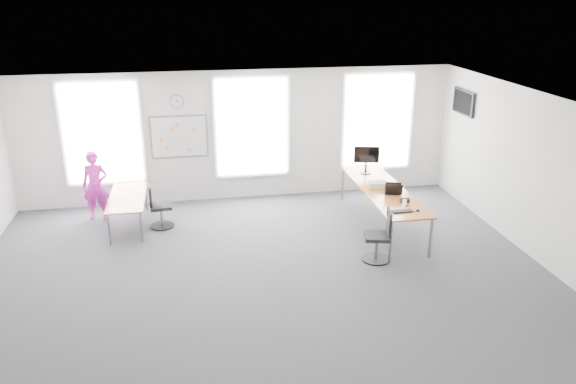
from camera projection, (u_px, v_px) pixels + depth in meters
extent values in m
plane|color=#2D2E33|center=(264.00, 277.00, 9.70)|extent=(10.00, 10.00, 0.00)
plane|color=white|center=(261.00, 106.00, 8.66)|extent=(10.00, 10.00, 0.00)
plane|color=silver|center=(239.00, 136.00, 12.88)|extent=(10.00, 0.00, 10.00)
plane|color=silver|center=(318.00, 339.00, 5.49)|extent=(10.00, 0.00, 10.00)
plane|color=silver|center=(540.00, 179.00, 10.02)|extent=(0.00, 10.00, 10.00)
cube|color=white|center=(102.00, 133.00, 12.28)|extent=(1.60, 0.06, 2.20)
cube|color=white|center=(252.00, 127.00, 12.83)|extent=(1.60, 0.06, 2.20)
cube|color=white|center=(377.00, 122.00, 13.33)|extent=(1.60, 0.06, 2.20)
cube|color=#C07633|center=(382.00, 189.00, 11.57)|extent=(0.89, 3.34, 0.03)
cylinder|color=gray|center=(391.00, 241.00, 10.16)|extent=(0.06, 0.06, 0.78)
cylinder|color=gray|center=(431.00, 238.00, 10.29)|extent=(0.06, 0.06, 0.78)
cylinder|color=gray|center=(343.00, 183.00, 13.14)|extent=(0.06, 0.06, 0.78)
cylinder|color=gray|center=(374.00, 181.00, 13.27)|extent=(0.06, 0.06, 0.78)
cube|color=#C07633|center=(127.00, 197.00, 11.55)|extent=(0.72, 1.81, 0.03)
cylinder|color=gray|center=(109.00, 229.00, 10.84)|extent=(0.05, 0.05, 0.63)
cylinder|color=gray|center=(141.00, 227.00, 10.94)|extent=(0.05, 0.05, 0.63)
cylinder|color=gray|center=(118.00, 199.00, 12.40)|extent=(0.05, 0.05, 0.63)
cylinder|color=gray|center=(146.00, 197.00, 12.50)|extent=(0.05, 0.05, 0.63)
cylinder|color=black|center=(376.00, 259.00, 10.33)|extent=(0.52, 0.52, 0.03)
cylinder|color=gray|center=(376.00, 248.00, 10.25)|extent=(0.06, 0.06, 0.42)
cube|color=black|center=(377.00, 236.00, 10.17)|extent=(0.53, 0.53, 0.07)
cube|color=black|center=(389.00, 222.00, 10.06)|extent=(0.14, 0.42, 0.45)
cylinder|color=black|center=(162.00, 226.00, 11.75)|extent=(0.50, 0.50, 0.03)
cylinder|color=gray|center=(162.00, 216.00, 11.68)|extent=(0.06, 0.06, 0.40)
cube|color=black|center=(161.00, 206.00, 11.60)|extent=(0.46, 0.46, 0.07)
cube|color=black|center=(150.00, 195.00, 11.46)|extent=(0.08, 0.41, 0.43)
imported|color=#E728BE|center=(96.00, 186.00, 11.91)|extent=(0.57, 0.39, 1.50)
cube|color=silver|center=(179.00, 137.00, 12.60)|extent=(1.20, 0.03, 0.90)
cylinder|color=gray|center=(177.00, 101.00, 12.33)|extent=(0.30, 0.04, 0.30)
cube|color=black|center=(464.00, 102.00, 12.50)|extent=(0.06, 0.90, 0.55)
cube|color=black|center=(402.00, 211.00, 10.37)|extent=(0.41, 0.18, 0.02)
ellipsoid|color=black|center=(417.00, 210.00, 10.38)|extent=(0.11, 0.14, 0.05)
cylinder|color=black|center=(407.00, 206.00, 10.62)|extent=(0.07, 0.07, 0.01)
cylinder|color=black|center=(401.00, 201.00, 10.78)|extent=(0.04, 0.09, 0.09)
cylinder|color=black|center=(408.00, 200.00, 10.80)|extent=(0.04, 0.09, 0.09)
cylinder|color=gold|center=(401.00, 201.00, 10.78)|extent=(0.01, 0.09, 0.09)
cube|color=black|center=(405.00, 198.00, 10.77)|extent=(0.16, 0.02, 0.01)
cube|color=black|center=(393.00, 188.00, 11.18)|extent=(0.32, 0.17, 0.26)
cube|color=orange|center=(394.00, 190.00, 11.12)|extent=(0.31, 0.18, 0.23)
cube|color=black|center=(395.00, 190.00, 11.10)|extent=(0.33, 0.18, 0.25)
cube|color=beige|center=(377.00, 185.00, 11.60)|extent=(0.39, 0.32, 0.12)
cylinder|color=black|center=(366.00, 173.00, 12.49)|extent=(0.23, 0.23, 0.02)
cylinder|color=black|center=(366.00, 168.00, 12.45)|extent=(0.05, 0.05, 0.23)
cube|color=black|center=(367.00, 155.00, 12.33)|extent=(0.56, 0.14, 0.37)
cube|color=black|center=(367.00, 155.00, 12.31)|extent=(0.51, 0.10, 0.33)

